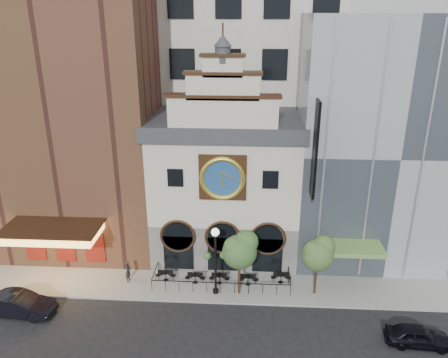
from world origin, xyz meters
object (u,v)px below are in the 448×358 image
tree_right (318,253)px  lamppost (215,254)px  bistro_2 (219,278)px  car_left (20,304)px  bistro_0 (166,275)px  bistro_4 (281,277)px  car_right (418,336)px  pedestrian (128,271)px  bistro_1 (195,278)px  tree_left (240,249)px  bistro_3 (248,279)px

tree_right → lamppost: bearing=-176.9°
bistro_2 → car_left: (-13.92, -4.39, 0.21)m
car_left → bistro_0: bearing=-59.6°
bistro_2 → bistro_4: same height
car_right → tree_right: (-5.89, 5.02, 2.97)m
car_right → pedestrian: size_ratio=2.32×
bistro_1 → car_right: size_ratio=0.39×
lamppost → tree_left: size_ratio=1.07×
bistro_1 → lamppost: size_ratio=0.29×
bistro_0 → bistro_1: size_ratio=1.00×
pedestrian → tree_left: 9.39m
car_left → bistro_3: bearing=-69.7°
bistro_4 → pedestrian: bearing=-177.8°
bistro_4 → car_right: (8.40, -6.25, 0.08)m
bistro_0 → pedestrian: size_ratio=0.90×
bistro_3 → car_left: size_ratio=0.32×
bistro_0 → lamppost: bearing=-19.0°
tree_right → bistro_0: bearing=175.1°
bistro_0 → bistro_2: bearing=-1.9°
bistro_4 → pedestrian: size_ratio=0.90×
bistro_2 → tree_right: tree_right is taller
bistro_2 → bistro_3: bearing=-0.9°
bistro_2 → lamppost: size_ratio=0.29×
bistro_1 → lamppost: 3.62m
bistro_1 → bistro_3: bearing=0.1°
lamppost → bistro_2: bearing=72.5°
car_left → tree_left: tree_left is taller
tree_left → bistro_2: bearing=145.6°
bistro_3 → tree_left: size_ratio=0.31×
bistro_0 → tree_right: tree_right is taller
bistro_3 → bistro_4: (2.60, 0.41, 0.00)m
lamppost → pedestrian: bearing=161.5°
car_right → bistro_2: bearing=70.4°
bistro_3 → bistro_4: 2.63m
car_left → tree_left: 16.19m
bistro_2 → bistro_3: 2.26m
bistro_3 → car_right: (11.00, -5.84, 0.08)m
bistro_1 → lamppost: bearing=-35.6°
bistro_0 → bistro_3: same height
bistro_1 → car_left: car_left is taller
tree_left → pedestrian: bearing=173.4°
bistro_4 → tree_left: 4.86m
bistro_3 → pedestrian: bearing=-179.6°
bistro_0 → car_left: bearing=-154.8°
car_right → bistro_1: bearing=73.2°
bistro_2 → bistro_0: bearing=178.1°
bistro_4 → car_left: bearing=-165.8°
car_right → pedestrian: bearing=78.5°
bistro_4 → lamppost: size_ratio=0.29×
tree_left → tree_right: 5.75m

